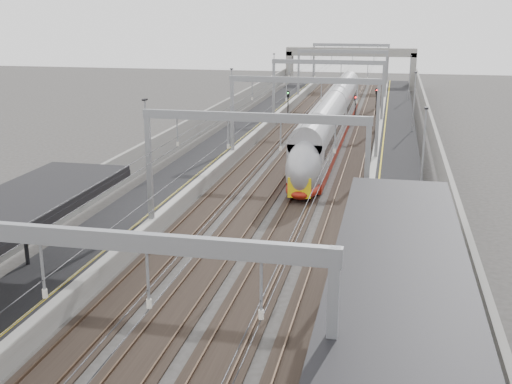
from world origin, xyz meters
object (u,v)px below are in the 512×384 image
at_px(overbridge, 351,57).
at_px(train, 331,124).
at_px(signal_green, 288,100).
at_px(bench, 391,365).

relative_size(overbridge, train, 0.47).
xyz_separation_m(overbridge, train, (1.50, -48.40, -3.31)).
height_order(overbridge, signal_green, overbridge).
relative_size(train, signal_green, 13.48).
xyz_separation_m(train, signal_green, (-6.70, 14.31, 0.41)).
height_order(train, bench, train).
distance_m(overbridge, signal_green, 34.60).
distance_m(train, bench, 44.89).
xyz_separation_m(overbridge, bench, (7.89, -92.83, -3.72)).
relative_size(train, bench, 23.96).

